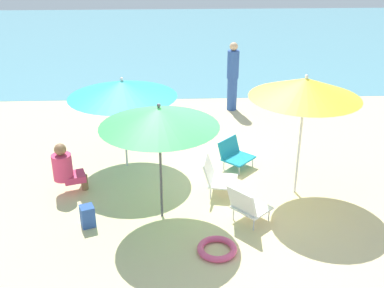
{
  "coord_description": "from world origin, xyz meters",
  "views": [
    {
      "loc": [
        -0.65,
        -7.03,
        4.17
      ],
      "look_at": [
        -0.31,
        0.54,
        0.7
      ],
      "focal_mm": 43.68,
      "sensor_mm": 36.0,
      "label": 1
    }
  ],
  "objects_px": {
    "person_a": "(66,168)",
    "beach_bag": "(88,216)",
    "beach_chair_a": "(247,205)",
    "beach_chair_b": "(234,154)",
    "person_b": "(233,76)",
    "umbrella_green": "(159,117)",
    "umbrella_teal": "(122,89)",
    "swim_ring": "(217,249)",
    "umbrella_yellow": "(305,88)",
    "beach_chair_c": "(216,176)"
  },
  "relations": [
    {
      "from": "umbrella_green",
      "to": "beach_chair_b",
      "type": "bearing_deg",
      "value": 50.65
    },
    {
      "from": "person_b",
      "to": "beach_chair_c",
      "type": "bearing_deg",
      "value": 55.02
    },
    {
      "from": "umbrella_yellow",
      "to": "beach_chair_c",
      "type": "relative_size",
      "value": 3.21
    },
    {
      "from": "umbrella_teal",
      "to": "umbrella_yellow",
      "type": "bearing_deg",
      "value": -20.85
    },
    {
      "from": "umbrella_green",
      "to": "beach_chair_a",
      "type": "height_order",
      "value": "umbrella_green"
    },
    {
      "from": "beach_bag",
      "to": "beach_chair_c",
      "type": "bearing_deg",
      "value": 23.78
    },
    {
      "from": "umbrella_teal",
      "to": "swim_ring",
      "type": "relative_size",
      "value": 3.5
    },
    {
      "from": "umbrella_teal",
      "to": "umbrella_green",
      "type": "distance_m",
      "value": 1.94
    },
    {
      "from": "beach_bag",
      "to": "umbrella_teal",
      "type": "bearing_deg",
      "value": 77.91
    },
    {
      "from": "beach_chair_b",
      "to": "person_a",
      "type": "bearing_deg",
      "value": -121.07
    },
    {
      "from": "beach_chair_a",
      "to": "umbrella_green",
      "type": "bearing_deg",
      "value": 127.09
    },
    {
      "from": "umbrella_yellow",
      "to": "beach_bag",
      "type": "height_order",
      "value": "umbrella_yellow"
    },
    {
      "from": "person_b",
      "to": "swim_ring",
      "type": "xyz_separation_m",
      "value": [
        -0.91,
        -5.79,
        -0.83
      ]
    },
    {
      "from": "person_a",
      "to": "person_b",
      "type": "xyz_separation_m",
      "value": [
        3.36,
        4.01,
        0.4
      ]
    },
    {
      "from": "swim_ring",
      "to": "person_a",
      "type": "bearing_deg",
      "value": 143.96
    },
    {
      "from": "umbrella_green",
      "to": "swim_ring",
      "type": "bearing_deg",
      "value": -50.16
    },
    {
      "from": "umbrella_green",
      "to": "umbrella_teal",
      "type": "bearing_deg",
      "value": 111.35
    },
    {
      "from": "swim_ring",
      "to": "beach_bag",
      "type": "height_order",
      "value": "beach_bag"
    },
    {
      "from": "umbrella_yellow",
      "to": "beach_chair_a",
      "type": "xyz_separation_m",
      "value": [
        -0.99,
        -0.92,
        -1.57
      ]
    },
    {
      "from": "umbrella_teal",
      "to": "beach_bag",
      "type": "relative_size",
      "value": 5.81
    },
    {
      "from": "umbrella_green",
      "to": "beach_chair_c",
      "type": "height_order",
      "value": "umbrella_green"
    },
    {
      "from": "person_a",
      "to": "beach_bag",
      "type": "bearing_deg",
      "value": -82.22
    },
    {
      "from": "umbrella_yellow",
      "to": "beach_bag",
      "type": "distance_m",
      "value": 3.95
    },
    {
      "from": "umbrella_yellow",
      "to": "swim_ring",
      "type": "relative_size",
      "value": 3.71
    },
    {
      "from": "beach_chair_b",
      "to": "person_a",
      "type": "xyz_separation_m",
      "value": [
        -3.02,
        -0.85,
        0.21
      ]
    },
    {
      "from": "beach_chair_a",
      "to": "person_a",
      "type": "relative_size",
      "value": 0.81
    },
    {
      "from": "person_a",
      "to": "beach_bag",
      "type": "height_order",
      "value": "person_a"
    },
    {
      "from": "umbrella_yellow",
      "to": "beach_bag",
      "type": "xyz_separation_m",
      "value": [
        -3.45,
        -0.87,
        -1.73
      ]
    },
    {
      "from": "umbrella_yellow",
      "to": "person_b",
      "type": "distance_m",
      "value": 4.35
    },
    {
      "from": "umbrella_teal",
      "to": "beach_bag",
      "type": "distance_m",
      "value": 2.49
    },
    {
      "from": "umbrella_green",
      "to": "beach_bag",
      "type": "distance_m",
      "value": 1.92
    },
    {
      "from": "umbrella_green",
      "to": "person_a",
      "type": "height_order",
      "value": "umbrella_green"
    },
    {
      "from": "umbrella_yellow",
      "to": "swim_ring",
      "type": "distance_m",
      "value": 2.88
    },
    {
      "from": "person_b",
      "to": "umbrella_green",
      "type": "bearing_deg",
      "value": 46.2
    },
    {
      "from": "beach_chair_b",
      "to": "swim_ring",
      "type": "relative_size",
      "value": 1.35
    },
    {
      "from": "umbrella_teal",
      "to": "beach_chair_a",
      "type": "relative_size",
      "value": 2.62
    },
    {
      "from": "umbrella_teal",
      "to": "person_b",
      "type": "height_order",
      "value": "umbrella_teal"
    },
    {
      "from": "beach_chair_b",
      "to": "swim_ring",
      "type": "bearing_deg",
      "value": -59.08
    },
    {
      "from": "person_a",
      "to": "person_b",
      "type": "relative_size",
      "value": 0.54
    },
    {
      "from": "swim_ring",
      "to": "person_b",
      "type": "bearing_deg",
      "value": 81.04
    },
    {
      "from": "beach_bag",
      "to": "person_b",
      "type": "bearing_deg",
      "value": 60.62
    },
    {
      "from": "beach_chair_c",
      "to": "person_a",
      "type": "distance_m",
      "value": 2.59
    },
    {
      "from": "person_a",
      "to": "beach_chair_a",
      "type": "bearing_deg",
      "value": -38.4
    },
    {
      "from": "beach_chair_b",
      "to": "umbrella_teal",
      "type": "bearing_deg",
      "value": -140.41
    },
    {
      "from": "umbrella_teal",
      "to": "person_b",
      "type": "bearing_deg",
      "value": 51.5
    },
    {
      "from": "beach_chair_c",
      "to": "swim_ring",
      "type": "distance_m",
      "value": 1.68
    },
    {
      "from": "beach_chair_a",
      "to": "person_a",
      "type": "bearing_deg",
      "value": 118.13
    },
    {
      "from": "beach_chair_b",
      "to": "beach_chair_c",
      "type": "height_order",
      "value": "beach_chair_c"
    },
    {
      "from": "person_b",
      "to": "swim_ring",
      "type": "distance_m",
      "value": 5.92
    },
    {
      "from": "person_b",
      "to": "swim_ring",
      "type": "height_order",
      "value": "person_b"
    }
  ]
}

